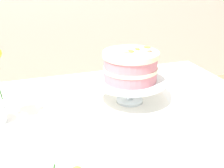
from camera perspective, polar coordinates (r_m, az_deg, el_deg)
dining_table at (r=1.14m, az=-2.28°, el=-11.35°), size 1.40×1.00×0.74m
linen_napkin at (r=1.24m, az=3.37°, el=-3.42°), size 0.38×0.38×0.00m
cake_stand at (r=1.21m, az=3.46°, el=0.07°), size 0.29×0.29×0.10m
layer_cake at (r=1.18m, az=3.55°, el=3.49°), size 0.22×0.22×0.12m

